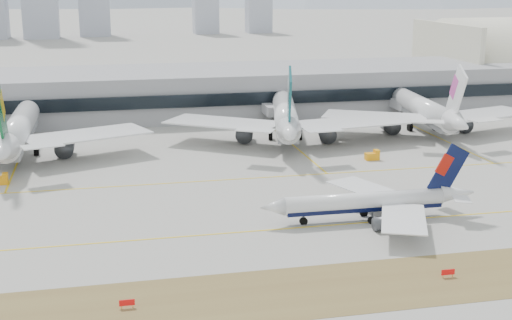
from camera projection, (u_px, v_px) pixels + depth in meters
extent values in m
plane|color=gray|center=(240.00, 223.00, 135.70)|extent=(3000.00, 3000.00, 0.00)
cube|color=brown|center=(283.00, 293.00, 105.44)|extent=(360.00, 18.00, 0.06)
cube|color=yellow|center=(246.00, 232.00, 130.97)|extent=(360.00, 0.45, 0.04)
cube|color=yellow|center=(215.00, 180.00, 164.06)|extent=(360.00, 0.45, 0.04)
cylinder|color=white|center=(364.00, 201.00, 136.42)|extent=(31.54, 3.92, 3.44)
cube|color=black|center=(364.00, 206.00, 136.66)|extent=(30.90, 3.40, 1.55)
cone|color=white|center=(272.00, 207.00, 132.86)|extent=(4.86, 3.52, 3.44)
cone|color=white|center=(457.00, 193.00, 140.09)|extent=(7.05, 3.55, 3.44)
cube|color=white|center=(367.00, 189.00, 146.41)|extent=(13.38, 18.64, 0.21)
cube|color=white|center=(441.00, 186.00, 144.02)|extent=(4.35, 5.51, 0.14)
cylinder|color=#3F4247|center=(363.00, 203.00, 143.51)|extent=(5.29, 2.66, 2.58)
cube|color=#3F4247|center=(364.00, 198.00, 143.25)|extent=(2.19, 0.29, 1.21)
cube|color=white|center=(404.00, 218.00, 128.29)|extent=(13.77, 18.66, 0.21)
cube|color=white|center=(462.00, 199.00, 135.53)|extent=(4.46, 5.55, 0.14)
cylinder|color=#3F4247|center=(387.00, 223.00, 131.44)|extent=(5.29, 2.66, 2.58)
cube|color=#3F4247|center=(388.00, 218.00, 131.18)|extent=(2.19, 0.29, 1.21)
cube|color=#09113A|center=(448.00, 170.00, 138.47)|extent=(8.51, 0.44, 10.78)
cube|color=#B0140B|center=(444.00, 165.00, 138.01)|extent=(3.85, 0.44, 4.62)
cylinder|color=#3F4247|center=(304.00, 219.00, 134.76)|extent=(0.41, 0.41, 2.07)
cylinder|color=black|center=(304.00, 221.00, 134.87)|extent=(1.56, 0.63, 1.55)
cylinder|color=#3F4247|center=(372.00, 218.00, 135.16)|extent=(0.41, 0.41, 2.07)
cylinder|color=black|center=(372.00, 220.00, 135.26)|extent=(1.56, 0.63, 1.55)
cylinder|color=#3F4247|center=(364.00, 211.00, 139.40)|extent=(0.41, 0.41, 2.07)
cylinder|color=black|center=(364.00, 213.00, 139.51)|extent=(1.56, 0.63, 1.55)
cylinder|color=white|center=(18.00, 128.00, 186.26)|extent=(7.43, 49.28, 6.50)
cube|color=slate|center=(19.00, 135.00, 186.70)|extent=(6.44, 48.28, 2.93)
cone|color=white|center=(30.00, 109.00, 213.16)|extent=(6.64, 7.63, 6.50)
cone|color=white|center=(2.00, 152.00, 157.54)|extent=(6.71, 11.05, 6.50)
cube|color=white|center=(87.00, 135.00, 183.03)|extent=(34.27, 24.51, 0.39)
cube|color=white|center=(42.00, 146.00, 160.99)|extent=(10.10, 7.22, 0.26)
cylinder|color=#3F4247|center=(65.00, 146.00, 185.88)|extent=(5.03, 8.29, 4.88)
cube|color=#3F4247|center=(64.00, 139.00, 185.40)|extent=(0.55, 3.42, 2.28)
cube|color=#0B5328|center=(1.00, 115.00, 158.86)|extent=(0.84, 13.61, 17.44)
cube|color=#C3990B|center=(1.00, 105.00, 159.68)|extent=(0.83, 6.14, 7.46)
cylinder|color=#3F4247|center=(28.00, 133.00, 205.29)|extent=(0.78, 0.78, 3.90)
cylinder|color=black|center=(28.00, 135.00, 205.49)|extent=(1.19, 2.95, 2.93)
cylinder|color=#3F4247|center=(2.00, 149.00, 185.44)|extent=(0.78, 0.78, 3.90)
cylinder|color=black|center=(3.00, 152.00, 185.64)|extent=(1.19, 2.95, 2.93)
cylinder|color=#3F4247|center=(36.00, 148.00, 187.07)|extent=(0.78, 0.78, 3.90)
cylinder|color=black|center=(36.00, 151.00, 187.27)|extent=(1.19, 2.95, 2.93)
cylinder|color=white|center=(285.00, 114.00, 205.11)|extent=(17.28, 49.53, 6.52)
cube|color=slate|center=(285.00, 120.00, 205.56)|extent=(16.11, 48.35, 2.94)
cone|color=white|center=(282.00, 98.00, 232.64)|extent=(8.03, 8.79, 6.52)
cone|color=white|center=(290.00, 134.00, 175.72)|extent=(8.79, 12.13, 6.52)
cube|color=white|center=(349.00, 123.00, 198.27)|extent=(33.20, 19.17, 0.39)
cube|color=white|center=(323.00, 130.00, 177.56)|extent=(9.53, 5.60, 0.26)
cylinder|color=#3F4247|center=(327.00, 133.00, 202.35)|extent=(6.59, 9.10, 4.89)
cube|color=#3F4247|center=(327.00, 126.00, 201.86)|extent=(1.24, 3.45, 2.28)
cube|color=white|center=(223.00, 122.00, 198.41)|extent=(33.90, 29.65, 0.39)
cube|color=white|center=(255.00, 130.00, 177.62)|extent=(10.30, 8.79, 0.26)
cylinder|color=#3F4247|center=(244.00, 133.00, 202.44)|extent=(6.59, 9.10, 4.89)
cube|color=#3F4247|center=(244.00, 126.00, 201.95)|extent=(1.24, 3.45, 2.28)
cube|color=#145057|center=(289.00, 100.00, 177.11)|extent=(3.59, 13.43, 17.49)
cube|color=#B3BABD|center=(289.00, 92.00, 177.97)|extent=(2.06, 6.16, 7.49)
cylinder|color=#3F4247|center=(283.00, 119.00, 224.56)|extent=(0.78, 0.78, 3.91)
cylinder|color=black|center=(283.00, 122.00, 224.76)|extent=(1.76, 3.11, 2.94)
cylinder|color=#3F4247|center=(271.00, 133.00, 205.10)|extent=(0.78, 0.78, 3.91)
cylinder|color=black|center=(271.00, 136.00, 205.30)|extent=(1.76, 3.11, 2.94)
cylinder|color=#3F4247|center=(300.00, 133.00, 205.07)|extent=(0.78, 0.78, 3.91)
cylinder|color=black|center=(300.00, 136.00, 205.27)|extent=(1.76, 3.11, 2.94)
cylinder|color=white|center=(422.00, 108.00, 217.22)|extent=(10.95, 47.25, 6.20)
cube|color=slate|center=(422.00, 113.00, 217.64)|extent=(9.93, 46.22, 2.79)
cone|color=white|center=(395.00, 94.00, 243.20)|extent=(6.90, 7.75, 6.20)
cone|color=white|center=(459.00, 124.00, 189.48)|extent=(7.23, 10.99, 6.20)
cube|color=white|center=(484.00, 114.00, 212.73)|extent=(32.37, 21.37, 0.37)
cube|color=white|center=(485.00, 120.00, 192.15)|extent=(9.44, 6.28, 0.25)
cylinder|color=#3F4247|center=(461.00, 123.00, 215.92)|extent=(5.42, 8.24, 4.65)
cube|color=#3F4247|center=(462.00, 117.00, 215.46)|extent=(0.79, 3.28, 2.17)
cube|color=white|center=(375.00, 116.00, 208.94)|extent=(32.68, 25.96, 0.37)
cube|color=white|center=(427.00, 121.00, 190.33)|extent=(9.78, 7.68, 0.25)
cylinder|color=#3F4247|center=(390.00, 125.00, 213.40)|extent=(5.42, 8.24, 4.65)
cube|color=#3F4247|center=(390.00, 119.00, 212.94)|extent=(0.79, 3.28, 2.17)
cube|color=white|center=(456.00, 95.00, 190.78)|extent=(1.88, 12.95, 16.62)
cube|color=#DB4DAD|center=(455.00, 87.00, 191.58)|extent=(1.27, 5.88, 7.11)
cylinder|color=#3F4247|center=(403.00, 113.00, 235.58)|extent=(0.74, 0.74, 3.72)
cylinder|color=black|center=(403.00, 115.00, 235.78)|extent=(1.36, 2.89, 2.79)
cylinder|color=#3F4247|center=(410.00, 125.00, 216.75)|extent=(0.74, 0.74, 3.72)
cylinder|color=black|center=(410.00, 127.00, 216.94)|extent=(1.36, 2.89, 2.79)
cylinder|color=#3F4247|center=(435.00, 124.00, 217.66)|extent=(0.74, 0.74, 3.72)
cylinder|color=black|center=(435.00, 127.00, 217.85)|extent=(1.36, 2.89, 2.79)
cube|color=gray|center=(174.00, 92.00, 242.55)|extent=(280.00, 42.00, 15.00)
cube|color=black|center=(181.00, 101.00, 222.12)|extent=(280.00, 1.20, 4.00)
cube|color=beige|center=(445.00, 59.00, 283.00)|extent=(2.00, 57.00, 27.90)
cube|color=red|center=(127.00, 303.00, 100.43)|extent=(2.20, 0.15, 0.90)
cylinder|color=orange|center=(121.00, 307.00, 100.42)|extent=(0.10, 0.10, 0.50)
cylinder|color=orange|center=(133.00, 306.00, 100.76)|extent=(0.10, 0.10, 0.50)
cube|color=red|center=(448.00, 272.00, 110.82)|extent=(2.20, 0.15, 0.90)
cylinder|color=orange|center=(443.00, 276.00, 110.82)|extent=(0.10, 0.10, 0.50)
cylinder|color=orange|center=(452.00, 276.00, 111.15)|extent=(0.10, 0.10, 0.50)
cube|color=orange|center=(372.00, 156.00, 182.44)|extent=(3.50, 2.00, 1.80)
cube|color=orange|center=(377.00, 152.00, 182.40)|extent=(1.20, 1.80, 1.00)
cylinder|color=black|center=(369.00, 160.00, 181.57)|extent=(0.70, 0.30, 0.70)
cylinder|color=black|center=(366.00, 158.00, 183.08)|extent=(0.70, 0.30, 0.70)
cylinder|color=black|center=(378.00, 159.00, 182.07)|extent=(0.70, 0.30, 0.70)
cylinder|color=black|center=(375.00, 158.00, 183.59)|extent=(0.70, 0.30, 0.70)
cube|color=orange|center=(0.00, 181.00, 160.82)|extent=(3.50, 2.00, 1.80)
cube|color=orange|center=(5.00, 175.00, 160.77)|extent=(1.20, 1.80, 1.00)
cylinder|color=black|center=(5.00, 183.00, 160.45)|extent=(0.70, 0.30, 0.70)
cylinder|color=black|center=(6.00, 182.00, 161.96)|extent=(0.70, 0.30, 0.70)
cube|color=#A1A6B7|center=(205.00, 0.00, 586.88)|extent=(20.00, 18.00, 55.00)
cube|color=#A1A6B7|center=(259.00, 4.00, 597.24)|extent=(20.00, 18.00, 48.00)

